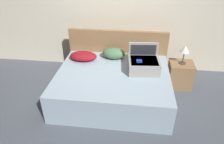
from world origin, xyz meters
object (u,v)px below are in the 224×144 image
at_px(hard_case_large, 144,64).
at_px(pillow_near_headboard, 114,53).
at_px(nightstand, 180,75).
at_px(pillow_center_head, 83,56).
at_px(bed, 113,86).
at_px(table_lamp, 185,50).

distance_m(hard_case_large, pillow_near_headboard, 0.69).
bearing_deg(nightstand, pillow_center_head, -176.44).
height_order(hard_case_large, pillow_near_headboard, hard_case_large).
bearing_deg(pillow_center_head, nightstand, 3.56).
xyz_separation_m(hard_case_large, nightstand, (0.73, 0.37, -0.39)).
height_order(bed, table_lamp, table_lamp).
bearing_deg(nightstand, table_lamp, 26.57).
height_order(pillow_center_head, nightstand, pillow_center_head).
bearing_deg(pillow_near_headboard, hard_case_large, -34.71).
bearing_deg(hard_case_large, bed, -166.30).
bearing_deg(pillow_center_head, table_lamp, 3.56).
xyz_separation_m(pillow_center_head, table_lamp, (1.86, 0.12, 0.18)).
xyz_separation_m(pillow_near_headboard, pillow_center_head, (-0.56, -0.14, -0.03)).
bearing_deg(hard_case_large, table_lamp, 21.47).
bearing_deg(table_lamp, bed, -156.48).
relative_size(bed, pillow_near_headboard, 4.49).
distance_m(nightstand, table_lamp, 0.52).
relative_size(hard_case_large, pillow_center_head, 1.09).
height_order(pillow_near_headboard, pillow_center_head, pillow_near_headboard).
bearing_deg(nightstand, bed, -156.48).
height_order(pillow_center_head, table_lamp, table_lamp).
relative_size(hard_case_large, pillow_near_headboard, 1.30).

